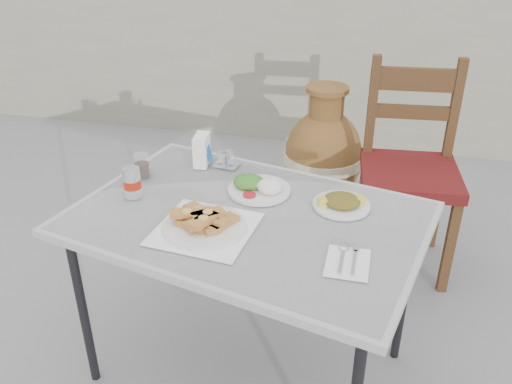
% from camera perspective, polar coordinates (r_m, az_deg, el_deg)
% --- Properties ---
extents(ground, '(80.00, 80.00, 0.00)m').
position_cam_1_polar(ground, '(2.28, 0.92, -18.90)').
color(ground, slate).
rests_on(ground, ground).
extents(cafe_table, '(1.34, 1.06, 0.72)m').
position_cam_1_polar(cafe_table, '(1.89, -0.93, -3.69)').
color(cafe_table, black).
rests_on(cafe_table, ground).
extents(pide_plate, '(0.34, 0.34, 0.06)m').
position_cam_1_polar(pide_plate, '(1.78, -5.41, -3.13)').
color(pide_plate, white).
rests_on(pide_plate, cafe_table).
extents(salad_rice_plate, '(0.23, 0.23, 0.06)m').
position_cam_1_polar(salad_rice_plate, '(2.00, 0.26, 0.61)').
color(salad_rice_plate, silver).
rests_on(salad_rice_plate, cafe_table).
extents(salad_chopped_plate, '(0.20, 0.20, 0.04)m').
position_cam_1_polar(salad_chopped_plate, '(1.93, 9.00, -1.08)').
color(salad_chopped_plate, silver).
rests_on(salad_chopped_plate, cafe_table).
extents(soda_can, '(0.06, 0.06, 0.11)m').
position_cam_1_polar(soda_can, '(2.00, -12.91, 0.99)').
color(soda_can, silver).
rests_on(soda_can, cafe_table).
extents(cola_glass, '(0.06, 0.06, 0.09)m').
position_cam_1_polar(cola_glass, '(2.15, -11.93, 2.60)').
color(cola_glass, white).
rests_on(cola_glass, cafe_table).
extents(napkin_holder, '(0.07, 0.11, 0.13)m').
position_cam_1_polar(napkin_holder, '(2.20, -5.73, 4.43)').
color(napkin_holder, white).
rests_on(napkin_holder, cafe_table).
extents(condiment_caddy, '(0.10, 0.09, 0.07)m').
position_cam_1_polar(condiment_caddy, '(2.20, -3.11, 3.34)').
color(condiment_caddy, silver).
rests_on(condiment_caddy, cafe_table).
extents(cutlery_napkin, '(0.13, 0.18, 0.01)m').
position_cam_1_polar(cutlery_napkin, '(1.66, 9.59, -7.04)').
color(cutlery_napkin, white).
rests_on(cutlery_napkin, cafe_table).
extents(chair, '(0.50, 0.50, 1.03)m').
position_cam_1_polar(chair, '(2.73, 15.84, 2.53)').
color(chair, '#341B0E').
rests_on(chair, ground).
extents(terracotta_urn, '(0.45, 0.45, 0.79)m').
position_cam_1_polar(terracotta_urn, '(3.14, 7.07, 3.57)').
color(terracotta_urn, brown).
rests_on(terracotta_urn, ground).
extents(back_wall, '(6.00, 0.25, 1.20)m').
position_cam_1_polar(back_wall, '(4.16, 8.73, 13.22)').
color(back_wall, '#9B9681').
rests_on(back_wall, ground).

